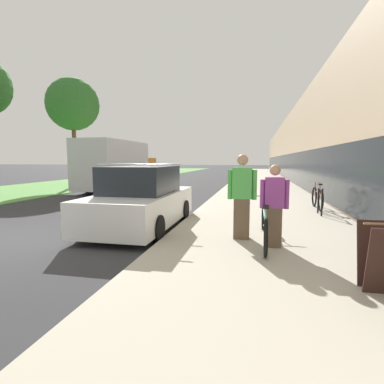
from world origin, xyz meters
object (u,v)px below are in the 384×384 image
Objects in this scene: person_bystander at (242,197)px; cruiser_bike_nearest at (317,198)px; bike_rack_hoop at (320,198)px; tandem_bicycle at (264,224)px; moving_truck at (119,166)px; street_tree_far at (73,105)px; parked_sedan_curbside at (141,200)px; person_rider at (274,206)px.

person_bystander is 5.20m from cruiser_bike_nearest.
tandem_bicycle is at bearing -116.68° from bike_rack_hoop.
moving_truck is (-10.26, 5.76, 0.97)m from cruiser_bike_nearest.
bike_rack_hoop is (2.27, 3.43, -0.40)m from person_bystander.
tandem_bicycle is at bearing -15.25° from person_bystander.
cruiser_bike_nearest is 0.25× the size of moving_truck.
moving_truck reaches higher than person_bystander.
person_bystander is at bearing -45.58° from street_tree_far.
person_bystander is (-0.48, 0.13, 0.54)m from tandem_bicycle.
parked_sedan_curbside is 0.57× the size of street_tree_far.
moving_truck is (-7.85, 10.34, 0.45)m from person_bystander.
street_tree_far reaches higher than person_bystander.
street_tree_far is (-14.36, 8.91, 4.97)m from bike_rack_hoop.
cruiser_bike_nearest is 6.24m from parked_sedan_curbside.
tandem_bicycle reaches higher than bike_rack_hoop.
parked_sedan_curbside is 10.70m from moving_truck.
tandem_bicycle is 0.38× the size of street_tree_far.
person_rider is 3.67m from parked_sedan_curbside.
parked_sedan_curbside is (-5.10, -3.58, 0.24)m from cruiser_bike_nearest.
person_rider is 0.89× the size of person_bystander.
person_bystander is 2.16× the size of bike_rack_hoop.
person_rider is 5.39m from cruiser_bike_nearest.
tandem_bicycle is 1.56× the size of person_bystander.
tandem_bicycle is 3.36× the size of bike_rack_hoop.
street_tree_far reaches higher than moving_truck.
bike_rack_hoop is at bearing -31.82° from street_tree_far.
person_bystander reaches higher than tandem_bicycle.
cruiser_bike_nearest is at bearing -29.32° from moving_truck.
moving_truck is (-8.50, 10.84, 0.55)m from person_rider.
street_tree_far reaches higher than tandem_bicycle.
cruiser_bike_nearest is (1.76, 5.08, -0.42)m from person_rider.
cruiser_bike_nearest is (0.14, 1.15, -0.12)m from bike_rack_hoop.
street_tree_far is (-12.57, 12.47, 5.11)m from tandem_bicycle.
street_tree_far is (-12.74, 12.84, 4.67)m from person_rider.
tandem_bicycle is 18.43m from street_tree_far.
person_rider is at bearing -24.10° from parked_sedan_curbside.
parked_sedan_curbside is at bearing 160.52° from tandem_bicycle.
moving_truck is at bearing 127.23° from person_bystander.
tandem_bicycle is 0.67× the size of parked_sedan_curbside.
bike_rack_hoop is 1.16m from cruiser_bike_nearest.
cruiser_bike_nearest is at bearing 35.09° from parked_sedan_curbside.
person_rider is 0.22× the size of moving_truck.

